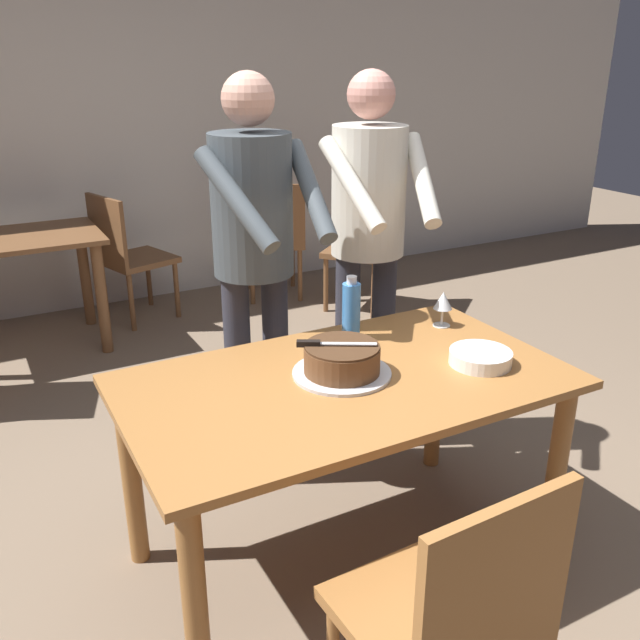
{
  "coord_description": "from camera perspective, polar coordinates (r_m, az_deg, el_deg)",
  "views": [
    {
      "loc": [
        -1.06,
        -1.79,
        1.77
      ],
      "look_at": [
        -0.0,
        0.18,
        0.9
      ],
      "focal_mm": 38.23,
      "sensor_mm": 36.0,
      "label": 1
    }
  ],
  "objects": [
    {
      "name": "water_bottle",
      "position": [
        2.59,
        2.63,
        0.84
      ],
      "size": [
        0.07,
        0.07,
        0.25
      ],
      "color": "#387AC6",
      "rests_on": "main_dining_table"
    },
    {
      "name": "background_chair_1",
      "position": [
        4.9,
        -15.87,
        5.4
      ],
      "size": [
        0.55,
        0.55,
        0.9
      ],
      "color": "brown",
      "rests_on": "ground_plane"
    },
    {
      "name": "background_chair_0",
      "position": [
        5.18,
        -3.92,
        7.01
      ],
      "size": [
        0.55,
        0.55,
        0.9
      ],
      "color": "brown",
      "rests_on": "ground_plane"
    },
    {
      "name": "background_table",
      "position": [
        4.59,
        -23.99,
        4.42
      ],
      "size": [
        1.0,
        0.7,
        0.74
      ],
      "color": "brown",
      "rests_on": "ground_plane"
    },
    {
      "name": "cake_knife",
      "position": [
        2.29,
        -0.02,
        -1.99
      ],
      "size": [
        0.25,
        0.15,
        0.02
      ],
      "color": "silver",
      "rests_on": "cake_on_platter"
    },
    {
      "name": "main_dining_table",
      "position": [
        2.37,
        2.14,
        -7.35
      ],
      "size": [
        1.51,
        0.86,
        0.75
      ],
      "color": "#9E6633",
      "rests_on": "ground_plane"
    },
    {
      "name": "ground_plane",
      "position": [
        2.73,
        1.95,
        -19.11
      ],
      "size": [
        14.0,
        14.0,
        0.0
      ],
      "primitive_type": "plane",
      "color": "#7A6651"
    },
    {
      "name": "plate_stack",
      "position": [
        2.47,
        13.28,
        -3.08
      ],
      "size": [
        0.22,
        0.22,
        0.05
      ],
      "color": "white",
      "rests_on": "main_dining_table"
    },
    {
      "name": "chair_near_side",
      "position": [
        1.84,
        11.0,
        -23.13
      ],
      "size": [
        0.46,
        0.46,
        0.9
      ],
      "color": "#9E6633",
      "rests_on": "ground_plane"
    },
    {
      "name": "cake_on_platter",
      "position": [
        2.31,
        1.76,
        -3.47
      ],
      "size": [
        0.34,
        0.34,
        0.11
      ],
      "color": "silver",
      "rests_on": "main_dining_table"
    },
    {
      "name": "wine_glass_near",
      "position": [
        2.76,
        10.26,
        1.52
      ],
      "size": [
        0.08,
        0.08,
        0.14
      ],
      "color": "silver",
      "rests_on": "main_dining_table"
    },
    {
      "name": "person_cutting_cake",
      "position": [
        2.72,
        -5.52,
        6.41
      ],
      "size": [
        0.47,
        0.56,
        1.72
      ],
      "color": "#2D2D38",
      "rests_on": "ground_plane"
    },
    {
      "name": "back_wall",
      "position": [
        5.25,
        -17.2,
        15.86
      ],
      "size": [
        10.0,
        0.12,
        2.7
      ],
      "primitive_type": "cube",
      "color": "silver",
      "rests_on": "ground_plane"
    },
    {
      "name": "background_chair_3",
      "position": [
        4.97,
        4.07,
        6.37
      ],
      "size": [
        0.62,
        0.62,
        0.9
      ],
      "color": "brown",
      "rests_on": "ground_plane"
    },
    {
      "name": "person_standing_beside",
      "position": [
        3.0,
        4.1,
        7.85
      ],
      "size": [
        0.46,
        0.57,
        1.72
      ],
      "color": "#2D2D38",
      "rests_on": "ground_plane"
    }
  ]
}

